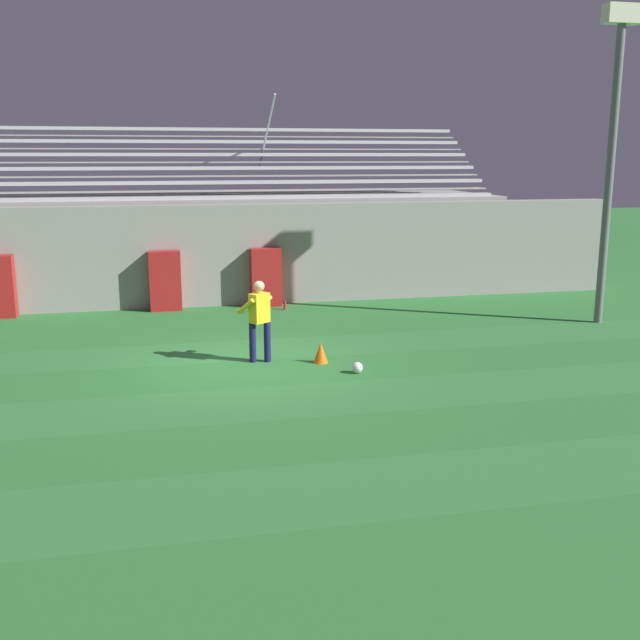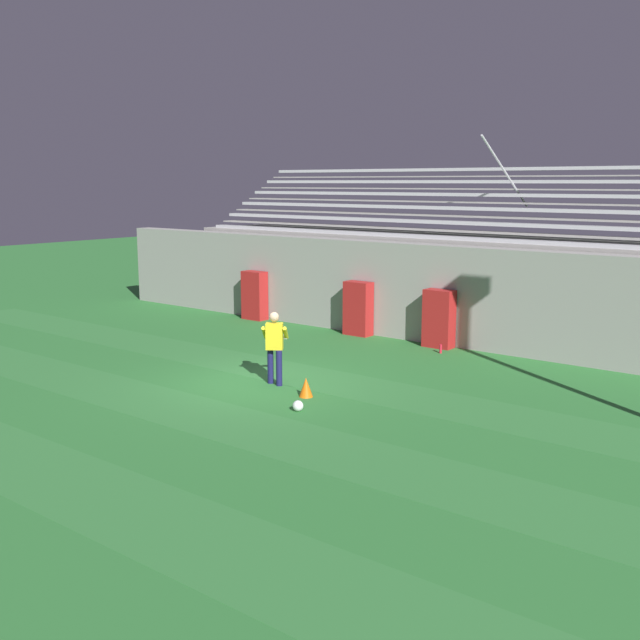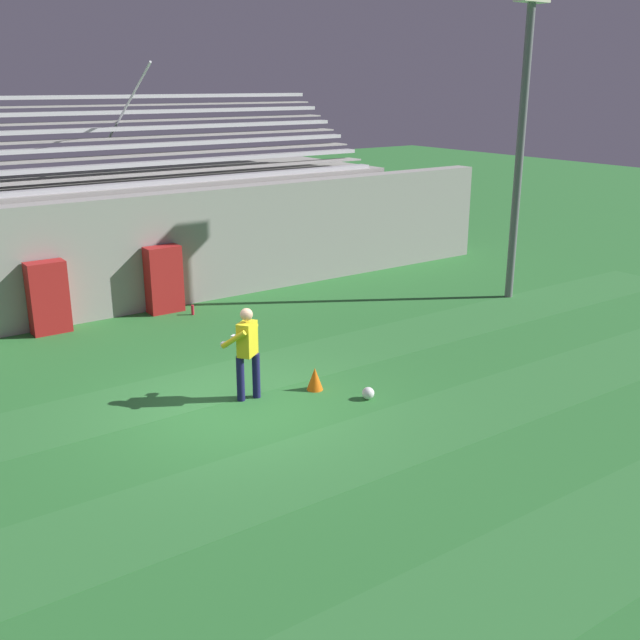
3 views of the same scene
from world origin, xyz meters
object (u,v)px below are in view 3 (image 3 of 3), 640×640
object	(u,v)px
padding_pillar_gate_right	(164,279)
water_bottle	(193,310)
goalkeeper	(247,348)
floodlight_pole	(524,105)
soccer_ball	(368,393)
traffic_cone	(315,379)
padding_pillar_gate_left	(48,298)

from	to	relation	value
padding_pillar_gate_right	water_bottle	distance (m)	1.02
padding_pillar_gate_right	goalkeeper	bearing A→B (deg)	-99.88
floodlight_pole	water_bottle	bearing A→B (deg)	156.03
soccer_ball	traffic_cone	xyz separation A→B (m)	(-0.52, 0.89, 0.10)
padding_pillar_gate_left	padding_pillar_gate_right	size ratio (longest dim) A/B	1.00
goalkeeper	soccer_ball	xyz separation A→B (m)	(1.72, -1.24, -0.84)
goalkeeper	water_bottle	distance (m)	5.37
padding_pillar_gate_left	soccer_ball	xyz separation A→B (m)	(3.47, -6.97, -0.70)
padding_pillar_gate_left	soccer_ball	size ratio (longest dim) A/B	7.35
padding_pillar_gate_left	soccer_ball	world-z (taller)	padding_pillar_gate_left
goalkeeper	soccer_ball	distance (m)	2.28
padding_pillar_gate_left	water_bottle	distance (m)	3.30
padding_pillar_gate_right	traffic_cone	bearing A→B (deg)	-88.12
floodlight_pole	goalkeeper	distance (m)	9.83
padding_pillar_gate_left	floodlight_pole	world-z (taller)	floodlight_pole
goalkeeper	padding_pillar_gate_left	bearing A→B (deg)	106.95
padding_pillar_gate_right	soccer_ball	distance (m)	7.04
floodlight_pole	water_bottle	size ratio (longest dim) A/B	31.44
floodlight_pole	traffic_cone	world-z (taller)	floodlight_pole
floodlight_pole	traffic_cone	size ratio (longest dim) A/B	17.97
padding_pillar_gate_left	water_bottle	bearing A→B (deg)	-11.05
water_bottle	soccer_ball	bearing A→B (deg)	-87.27
water_bottle	padding_pillar_gate_left	bearing A→B (deg)	168.95
padding_pillar_gate_right	goalkeeper	distance (m)	5.82
padding_pillar_gate_left	padding_pillar_gate_right	distance (m)	2.74
floodlight_pole	water_bottle	world-z (taller)	floodlight_pole
padding_pillar_gate_right	traffic_cone	world-z (taller)	padding_pillar_gate_right
traffic_cone	water_bottle	distance (m)	5.47
floodlight_pole	soccer_ball	xyz separation A→B (m)	(-7.13, -3.05, -4.70)
padding_pillar_gate_right	traffic_cone	size ratio (longest dim) A/B	3.85
traffic_cone	water_bottle	bearing A→B (deg)	87.69
padding_pillar_gate_left	water_bottle	xyz separation A→B (m)	(3.16, -0.62, -0.69)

